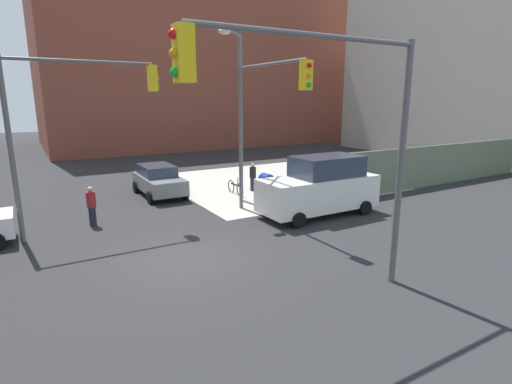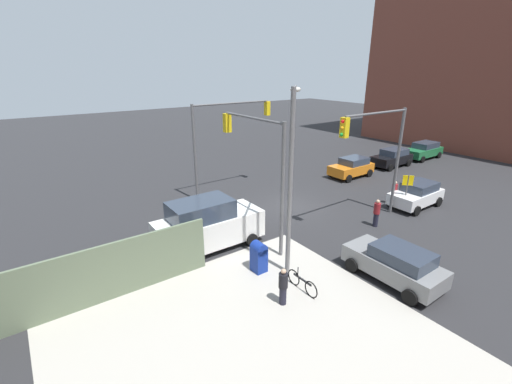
# 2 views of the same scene
# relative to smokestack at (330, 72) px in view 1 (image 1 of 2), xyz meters

# --- Properties ---
(ground_plane) EXTENTS (120.00, 120.00, 0.00)m
(ground_plane) POSITION_rel_smokestack_xyz_m (-31.44, -30.00, -8.47)
(ground_plane) COLOR #28282B
(sidewalk_corner) EXTENTS (12.00, 12.00, 0.01)m
(sidewalk_corner) POSITION_rel_smokestack_xyz_m (-22.44, -21.00, -8.46)
(sidewalk_corner) COLOR #ADA89E
(sidewalk_corner) RESTS_ON ground
(construction_fence) EXTENTS (17.36, 0.12, 2.40)m
(construction_fence) POSITION_rel_smokestack_xyz_m (-14.76, -26.80, -7.27)
(construction_fence) COLOR #607056
(construction_fence) RESTS_ON ground
(building_warehouse_north) EXTENTS (32.00, 18.00, 17.12)m
(building_warehouse_north) POSITION_rel_smokestack_xyz_m (-17.74, 4.00, 0.09)
(building_warehouse_north) COLOR brown
(building_warehouse_north) RESTS_ON ground
(smokestack) EXTENTS (1.80, 1.80, 16.94)m
(smokestack) POSITION_rel_smokestack_xyz_m (0.00, 0.00, 0.00)
(smokestack) COLOR brown
(smokestack) RESTS_ON ground
(traffic_signal_nw_corner) EXTENTS (5.44, 0.36, 6.50)m
(traffic_signal_nw_corner) POSITION_rel_smokestack_xyz_m (-33.87, -25.50, -3.84)
(traffic_signal_nw_corner) COLOR #59595B
(traffic_signal_nw_corner) RESTS_ON ground
(traffic_signal_se_corner) EXTENTS (6.33, 0.36, 6.50)m
(traffic_signal_se_corner) POSITION_rel_smokestack_xyz_m (-29.39, -34.50, -3.79)
(traffic_signal_se_corner) COLOR #59595B
(traffic_signal_se_corner) RESTS_ON ground
(traffic_signal_ne_corner) EXTENTS (0.36, 5.11, 6.50)m
(traffic_signal_ne_corner) POSITION_rel_smokestack_xyz_m (-26.94, -27.43, -3.86)
(traffic_signal_ne_corner) COLOR #59595B
(traffic_signal_ne_corner) RESTS_ON ground
(street_lamp_corner) EXTENTS (2.04, 2.02, 8.00)m
(street_lamp_corner) POSITION_rel_smokestack_xyz_m (-26.50, -24.47, -3.77)
(street_lamp_corner) COLOR slate
(street_lamp_corner) RESTS_ON ground
(mailbox_blue) EXTENTS (0.56, 0.64, 1.43)m
(mailbox_blue) POSITION_rel_smokestack_xyz_m (-25.24, -25.00, -7.71)
(mailbox_blue) COLOR navy
(mailbox_blue) RESTS_ON ground
(hatchback_gray) EXTENTS (2.02, 4.13, 1.62)m
(hatchback_gray) POSITION_rel_smokestack_xyz_m (-29.52, -21.03, -7.63)
(hatchback_gray) COLOR slate
(hatchback_gray) RESTS_ON ground
(van_white_delivery) EXTENTS (5.40, 2.32, 2.62)m
(van_white_delivery) POSITION_rel_smokestack_xyz_m (-24.41, -28.20, -7.19)
(van_white_delivery) COLOR white
(van_white_delivery) RESTS_ON ground
(pedestrian_crossing) EXTENTS (0.36, 0.36, 1.64)m
(pedestrian_crossing) POSITION_rel_smokestack_xyz_m (-33.44, -24.80, -7.62)
(pedestrian_crossing) COLOR maroon
(pedestrian_crossing) RESTS_ON ground
(pedestrian_walking_north) EXTENTS (0.36, 0.36, 1.57)m
(pedestrian_walking_north) POSITION_rel_smokestack_xyz_m (-24.64, -22.60, -7.66)
(pedestrian_walking_north) COLOR black
(pedestrian_walking_north) RESTS_ON ground
(bicycle_leaning_on_fence) EXTENTS (0.05, 1.75, 0.97)m
(bicycle_leaning_on_fence) POSITION_rel_smokestack_xyz_m (-25.84, -22.80, -8.12)
(bicycle_leaning_on_fence) COLOR black
(bicycle_leaning_on_fence) RESTS_ON ground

